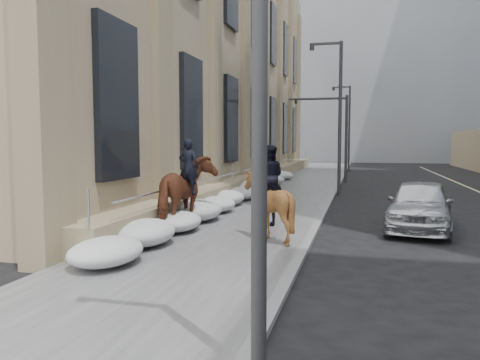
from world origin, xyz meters
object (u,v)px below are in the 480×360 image
at_px(mounted_horse_right, 268,201).
at_px(pedestrian, 269,197).
at_px(car_silver, 420,205).
at_px(mounted_horse_left, 187,191).

relative_size(mounted_horse_right, pedestrian, 1.42).
distance_m(mounted_horse_right, pedestrian, 2.27).
bearing_deg(car_silver, mounted_horse_left, -152.38).
xyz_separation_m(mounted_horse_left, car_silver, (7.05, 2.37, -0.49)).
bearing_deg(mounted_horse_right, mounted_horse_left, -23.86).
bearing_deg(car_silver, mounted_horse_right, -133.96).
bearing_deg(pedestrian, mounted_horse_right, -73.24).
xyz_separation_m(mounted_horse_left, pedestrian, (2.31, 1.34, -0.26)).
xyz_separation_m(mounted_horse_right, pedestrian, (-0.42, 2.22, -0.16)).
bearing_deg(mounted_horse_left, pedestrian, -149.08).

